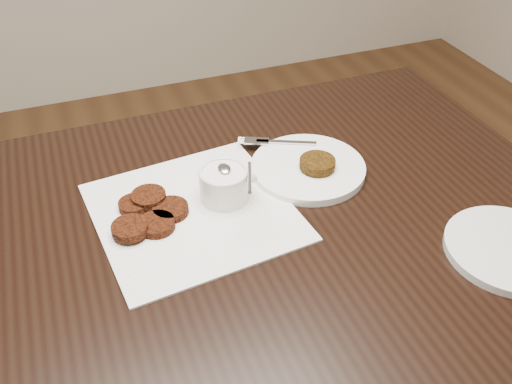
# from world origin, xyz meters

# --- Properties ---
(table) EXTENTS (1.26, 0.81, 0.75)m
(table) POSITION_xyz_m (-0.01, 0.03, 0.38)
(table) COLOR black
(table) RESTS_ON floor
(napkin) EXTENTS (0.34, 0.34, 0.00)m
(napkin) POSITION_xyz_m (-0.03, 0.08, 0.75)
(napkin) COLOR white
(napkin) RESTS_ON table
(sauce_ramekin) EXTENTS (0.13, 0.13, 0.12)m
(sauce_ramekin) POSITION_xyz_m (0.03, 0.10, 0.81)
(sauce_ramekin) COLOR white
(sauce_ramekin) RESTS_ON napkin
(patty_cluster) EXTENTS (0.23, 0.23, 0.02)m
(patty_cluster) POSITION_xyz_m (-0.09, 0.10, 0.76)
(patty_cluster) COLOR #561D0B
(patty_cluster) RESTS_ON napkin
(plate_with_patty) EXTENTS (0.28, 0.28, 0.03)m
(plate_with_patty) POSITION_xyz_m (0.20, 0.12, 0.77)
(plate_with_patty) COLOR white
(plate_with_patty) RESTS_ON table
(plate_empty) EXTENTS (0.26, 0.26, 0.01)m
(plate_empty) POSITION_xyz_m (0.40, -0.18, 0.76)
(plate_empty) COLOR silver
(plate_empty) RESTS_ON table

